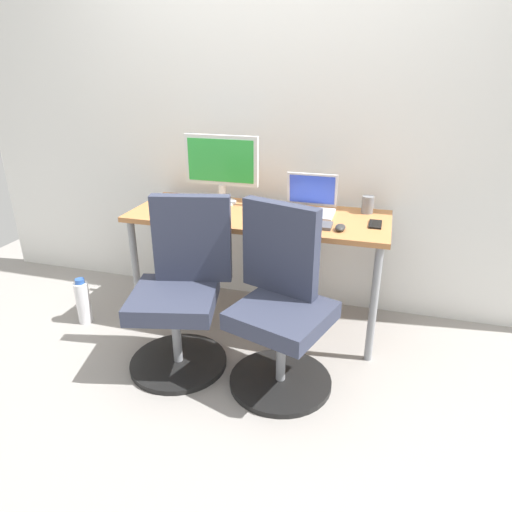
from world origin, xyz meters
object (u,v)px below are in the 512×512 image
office_chair_left (181,293)px  coffee_mug (166,202)px  desktop_monitor (221,165)px  open_laptop (309,203)px  water_bottle_on_floor (83,302)px  office_chair_right (281,308)px

office_chair_left → coffee_mug: size_ratio=10.22×
desktop_monitor → coffee_mug: 0.42m
office_chair_left → open_laptop: size_ratio=3.03×
office_chair_left → water_bottle_on_floor: (-0.80, 0.19, -0.28)m
office_chair_left → coffee_mug: office_chair_left is taller
office_chair_right → water_bottle_on_floor: (-1.36, 0.20, -0.28)m
coffee_mug → office_chair_left: bearing=-58.1°
office_chair_left → office_chair_right: (0.56, -0.00, 0.00)m
open_laptop → coffee_mug: 0.88m
office_chair_right → desktop_monitor: (-0.56, 0.70, 0.56)m
office_chair_left → open_laptop: 0.94m
office_chair_right → water_bottle_on_floor: size_ratio=3.03×
office_chair_right → open_laptop: 0.75m
office_chair_right → open_laptop: open_laptop is taller
office_chair_left → water_bottle_on_floor: 0.87m
open_laptop → coffee_mug: bearing=-167.5°
water_bottle_on_floor → open_laptop: 1.58m
office_chair_right → water_bottle_on_floor: office_chair_right is taller
open_laptop → office_chair_left: bearing=-130.8°
office_chair_right → water_bottle_on_floor: bearing=171.8°
open_laptop → office_chair_right: bearing=-91.1°
open_laptop → water_bottle_on_floor: bearing=-161.3°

